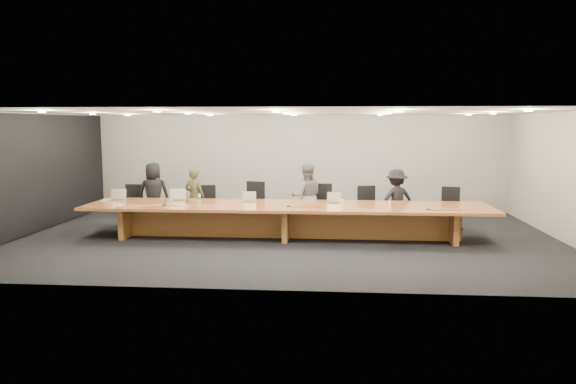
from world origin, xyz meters
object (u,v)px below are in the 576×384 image
object	(u,v)px
chair_mid_right	(321,206)
paper_cup_near	(342,201)
chair_right	(369,207)
chair_left	(206,206)
mic_right	(428,209)
paper_cup_far	(389,203)
mic_left	(164,205)
amber_mug	(188,201)
laptop_b	(178,195)
chair_mid_left	(252,204)
person_b	(195,197)
laptop_a	(117,195)
person_c	(306,196)
laptop_c	(249,197)
chair_far_right	(449,208)
conference_table	(287,215)
chair_far_left	(132,205)
water_bottle	(199,198)
person_d	(396,199)
laptop_d	(333,198)
person_a	(154,194)
mic_center	(288,206)

from	to	relation	value
chair_mid_right	paper_cup_near	xyz separation A→B (m)	(0.49, -0.84, 0.24)
chair_right	paper_cup_near	distance (m)	1.15
chair_left	mic_right	bearing A→B (deg)	-23.69
paper_cup_far	mic_left	bearing A→B (deg)	-174.27
amber_mug	laptop_b	bearing A→B (deg)	133.33
chair_mid_left	paper_cup_far	size ratio (longest dim) A/B	14.39
person_b	laptop_a	size ratio (longest dim) A/B	4.15
person_c	person_b	bearing A→B (deg)	-10.69
chair_mid_right	paper_cup_far	world-z (taller)	chair_mid_right
laptop_c	paper_cup_near	xyz separation A→B (m)	(2.13, -0.02, -0.08)
chair_far_right	paper_cup_near	xyz separation A→B (m)	(-2.60, -1.00, 0.27)
laptop_b	mic_left	distance (m)	0.77
mic_right	conference_table	bearing A→B (deg)	171.00
chair_right	chair_far_right	bearing A→B (deg)	-11.25
person_b	laptop_b	world-z (taller)	person_b
chair_mid_right	laptop_b	size ratio (longest dim) A/B	3.05
conference_table	person_c	xyz separation A→B (m)	(0.38, 1.12, 0.28)
person_c	amber_mug	bearing A→B (deg)	14.22
paper_cup_near	laptop_b	bearing A→B (deg)	178.99
chair_left	mic_right	xyz separation A→B (m)	(5.14, -1.66, 0.24)
chair_mid_left	chair_far_left	bearing A→B (deg)	-163.59
chair_right	paper_cup_near	world-z (taller)	chair_right
water_bottle	mic_right	bearing A→B (deg)	-7.26
person_d	paper_cup_far	world-z (taller)	person_d
chair_left	laptop_a	xyz separation A→B (m)	(-1.91, -0.87, 0.37)
amber_mug	mic_right	bearing A→B (deg)	-5.87
person_c	person_d	xyz separation A→B (m)	(2.17, 0.09, -0.07)
mic_left	laptop_c	bearing A→B (deg)	21.58
chair_far_right	water_bottle	bearing A→B (deg)	-151.34
chair_mid_right	laptop_b	world-z (taller)	chair_mid_right
chair_right	laptop_b	world-z (taller)	chair_right
conference_table	paper_cup_near	xyz separation A→B (m)	(1.23, 0.34, 0.27)
chair_far_right	laptop_a	world-z (taller)	chair_far_right
person_b	paper_cup_far	bearing A→B (deg)	-177.37
person_d	laptop_b	size ratio (longest dim) A/B	4.02
person_b	laptop_b	xyz separation A→B (m)	(-0.16, -0.87, 0.16)
person_d	paper_cup_far	size ratio (longest dim) A/B	18.49
chair_mid_left	person_b	distance (m)	1.46
chair_mid_right	laptop_d	xyz separation A→B (m)	(0.29, -0.86, 0.32)
person_a	mic_right	world-z (taller)	person_a
paper_cup_far	mic_center	distance (m)	2.27
person_c	water_bottle	world-z (taller)	person_c
chair_far_left	person_d	world-z (taller)	person_d
conference_table	chair_far_left	distance (m)	4.20
paper_cup_near	laptop_c	bearing A→B (deg)	179.35
person_b	laptop_a	distance (m)	1.88
chair_left	laptop_c	size ratio (longest dim) A/B	3.37
chair_left	chair_mid_right	bearing A→B (deg)	-5.88
chair_left	chair_mid_right	distance (m)	2.85
chair_far_left	amber_mug	xyz separation A→B (m)	(1.76, -1.14, 0.28)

